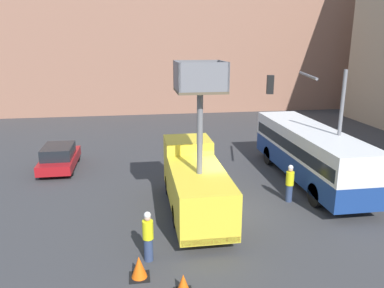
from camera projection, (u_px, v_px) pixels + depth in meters
name	position (u px, v px, depth m)	size (l,w,h in m)	color
ground_plane	(225.00, 210.00, 17.16)	(120.00, 120.00, 0.00)	#38383A
building_backdrop_far	(167.00, 52.00, 42.75)	(44.00, 10.00, 12.39)	#936651
utility_truck	(195.00, 180.00, 16.54)	(2.23, 6.92, 6.75)	yellow
city_bus	(309.00, 150.00, 20.25)	(2.49, 10.15, 2.96)	navy
traffic_light_pole	(315.00, 110.00, 18.34)	(3.71, 3.46, 6.18)	slate
road_worker_near_truck	(148.00, 236.00, 12.99)	(0.38, 0.38, 1.86)	navy
road_worker_directing	(290.00, 183.00, 17.85)	(0.38, 0.38, 1.85)	navy
traffic_cone_near_truck	(183.00, 284.00, 11.45)	(0.56, 0.56, 0.64)	black
traffic_cone_mid_road	(139.00, 268.00, 12.18)	(0.67, 0.67, 0.77)	black
parked_car_curbside	(59.00, 157.00, 22.39)	(1.90, 4.32, 1.50)	maroon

